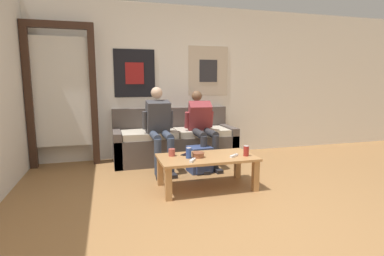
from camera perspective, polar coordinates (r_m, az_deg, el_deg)
ground_plane at (r=2.89m, az=9.93°, el=-17.81°), size 18.00×18.00×0.00m
wall_back at (r=5.21m, az=-3.22°, el=8.71°), size 10.00×0.07×2.55m
door_frame at (r=4.91m, az=-23.58°, el=7.07°), size 1.00×0.10×2.15m
couch at (r=4.94m, az=-3.31°, el=-2.78°), size 1.96×0.73×0.85m
coffee_table at (r=3.64m, az=2.81°, el=-6.38°), size 1.16×0.62×0.40m
person_seated_adult at (r=4.42m, az=-6.24°, el=0.53°), size 0.47×0.84×1.21m
person_seated_teen at (r=4.62m, az=1.89°, el=0.63°), size 0.47×0.92×1.14m
backpack at (r=4.31m, az=1.50°, el=-6.12°), size 0.34×0.34×0.37m
ceramic_bowl at (r=3.56m, az=1.19°, el=-5.06°), size 0.15×0.15×0.06m
pillar_candle at (r=3.63m, az=-3.87°, el=-4.66°), size 0.08×0.08×0.10m
drink_can_blue at (r=3.52m, az=-0.64°, el=-4.78°), size 0.07×0.07×0.12m
drink_can_red at (r=3.68m, az=10.28°, el=-4.31°), size 0.07×0.07×0.12m
game_controller_near_left at (r=3.63m, az=8.01°, el=-5.25°), size 0.14×0.11×0.03m
game_controller_near_right at (r=3.40m, az=0.09°, el=-6.15°), size 0.11×0.14×0.03m
cell_phone at (r=3.70m, az=-1.19°, el=-5.02°), size 0.15×0.14×0.01m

